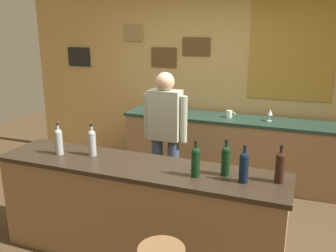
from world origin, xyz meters
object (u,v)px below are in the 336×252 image
wine_bottle_c (196,161)px  wine_bottle_f (280,166)px  coffee_mug (229,114)px  wine_glass_b (270,113)px  bartender (165,132)px  wine_bottle_a (59,141)px  wine_glass_a (165,104)px  wine_bottle_d (226,160)px  wine_bottle_b (92,142)px  wine_bottle_e (244,166)px

wine_bottle_c → wine_bottle_f: size_ratio=1.00×
wine_bottle_f → coffee_mug: wine_bottle_f is taller
wine_glass_b → coffee_mug: (-0.53, 0.01, -0.06)m
bartender → coffee_mug: bartender is taller
wine_bottle_a → wine_glass_a: size_ratio=1.97×
wine_bottle_d → wine_bottle_f: 0.42m
wine_bottle_f → coffee_mug: 2.16m
wine_bottle_f → wine_glass_a: bearing=131.3°
wine_glass_a → wine_glass_b: bearing=-0.9°
wine_bottle_f → wine_bottle_c: bearing=-168.8°
wine_bottle_a → wine_bottle_f: size_ratio=1.00×
wine_bottle_b → wine_bottle_f: same height
bartender → wine_bottle_b: size_ratio=5.29×
coffee_mug → wine_bottle_d: bearing=-79.1°
bartender → wine_bottle_f: 1.60m
bartender → wine_glass_b: (1.04, 1.09, 0.07)m
bartender → wine_bottle_d: bartender is taller
wine_bottle_b → wine_bottle_e: size_ratio=1.00×
wine_bottle_b → wine_bottle_e: 1.43m
wine_bottle_b → wine_bottle_d: size_ratio=1.00×
wine_bottle_a → wine_bottle_f: (2.00, 0.09, 0.00)m
wine_bottle_e → wine_glass_b: (-0.02, 2.09, -0.05)m
wine_bottle_e → wine_glass_a: 2.60m
wine_bottle_e → wine_glass_a: size_ratio=1.97×
wine_bottle_d → coffee_mug: 2.06m
wine_glass_b → wine_glass_a: bearing=179.1°
wine_bottle_a → wine_bottle_c: same height
bartender → wine_bottle_e: bearing=-43.4°
wine_glass_a → coffee_mug: size_ratio=1.24×
wine_bottle_c → wine_bottle_e: same height
wine_glass_a → wine_bottle_e: bearing=-54.5°
wine_bottle_a → wine_bottle_b: same height
wine_bottle_e → wine_bottle_f: 0.28m
wine_bottle_c → wine_bottle_d: same height
wine_bottle_f → wine_bottle_d: bearing=-178.2°
wine_bottle_d → wine_glass_b: (0.14, 2.01, -0.05)m
coffee_mug → wine_glass_a: bearing=179.1°
coffee_mug → wine_glass_b: bearing=-0.9°
coffee_mug → wine_bottle_f: bearing=-67.9°
wine_glass_a → coffee_mug: 0.96m
wine_bottle_c → wine_bottle_e: size_ratio=1.00×
bartender → wine_bottle_b: bartender is taller
bartender → wine_bottle_a: bearing=-124.8°
wine_bottle_a → coffee_mug: (1.19, 2.09, -0.11)m
wine_bottle_a → wine_bottle_e: bearing=-0.2°
wine_bottle_a → wine_glass_a: wine_bottle_a is taller
wine_bottle_d → wine_bottle_f: (0.42, 0.01, 0.00)m
wine_bottle_b → wine_glass_a: wine_bottle_b is taller
wine_bottle_b → coffee_mug: (0.88, 2.01, -0.11)m
wine_glass_a → coffee_mug: bearing=-0.9°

